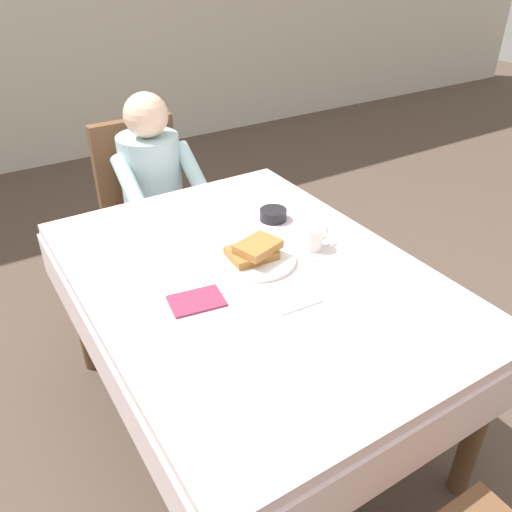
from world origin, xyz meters
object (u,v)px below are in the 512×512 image
chair_diner (146,198)px  breakfast_stack (254,250)px  dining_table_main (252,293)px  diner_person (155,185)px  bowl_butter (273,215)px  cup_coffee (313,238)px  knife_right_of_plate (303,248)px  fork_left_of_plate (213,279)px  spoon_near_edge (302,307)px  plate_breakfast (257,259)px

chair_diner → breakfast_stack: size_ratio=4.88×
dining_table_main → diner_person: size_ratio=1.36×
bowl_butter → cup_coffee: bearing=-89.9°
chair_diner → knife_right_of_plate: chair_diner is taller
breakfast_stack → fork_left_of_plate: 0.19m
spoon_near_edge → knife_right_of_plate: bearing=56.8°
dining_table_main → chair_diner: (0.06, 1.17, -0.12)m
dining_table_main → bowl_butter: 0.41m
chair_diner → diner_person: bearing=90.0°
dining_table_main → cup_coffee: size_ratio=13.49×
spoon_near_edge → bowl_butter: bearing=69.0°
dining_table_main → cup_coffee: (0.28, 0.02, 0.13)m
dining_table_main → diner_person: (0.06, 1.01, 0.02)m
plate_breakfast → breakfast_stack: bearing=134.6°
plate_breakfast → fork_left_of_plate: bearing=-174.0°
breakfast_stack → cup_coffee: size_ratio=1.68×
breakfast_stack → spoon_near_edge: breakfast_stack is taller
diner_person → cup_coffee: diner_person is taller
fork_left_of_plate → knife_right_of_plate: bearing=-84.7°
plate_breakfast → dining_table_main: bearing=-135.7°
spoon_near_edge → plate_breakfast: bearing=89.3°
chair_diner → fork_left_of_plate: 1.17m
diner_person → bowl_butter: size_ratio=10.18×
diner_person → chair_diner: bearing=-90.0°
breakfast_stack → fork_left_of_plate: (-0.18, -0.03, -0.04)m
spoon_near_edge → breakfast_stack: bearing=90.6°
cup_coffee → fork_left_of_plate: bearing=178.3°
bowl_butter → fork_left_of_plate: (-0.41, -0.25, -0.02)m
bowl_butter → knife_right_of_plate: (-0.03, -0.25, -0.02)m
cup_coffee → knife_right_of_plate: size_ratio=0.57×
chair_diner → dining_table_main: bearing=87.2°
diner_person → knife_right_of_plate: (0.19, -0.98, 0.07)m
dining_table_main → cup_coffee: bearing=4.2°
breakfast_stack → bowl_butter: 0.32m
bowl_butter → knife_right_of_plate: 0.26m
breakfast_stack → dining_table_main: bearing=-128.6°
spoon_near_edge → dining_table_main: bearing=100.7°
plate_breakfast → fork_left_of_plate: plate_breakfast is taller
cup_coffee → dining_table_main: bearing=-175.8°
knife_right_of_plate → cup_coffee: bearing=-104.3°
breakfast_stack → spoon_near_edge: (-0.02, -0.31, -0.04)m
dining_table_main → spoon_near_edge: spoon_near_edge is taller
plate_breakfast → breakfast_stack: 0.04m
dining_table_main → breakfast_stack: 0.15m
chair_diner → bowl_butter: (0.22, -0.88, 0.23)m
spoon_near_edge → diner_person: bearing=92.5°
fork_left_of_plate → knife_right_of_plate: 0.38m
diner_person → breakfast_stack: size_ratio=5.88×
plate_breakfast → spoon_near_edge: plate_breakfast is taller
dining_table_main → fork_left_of_plate: 0.17m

